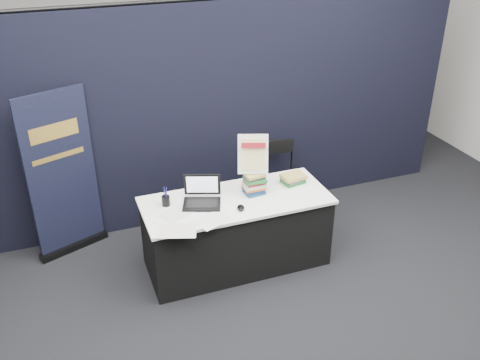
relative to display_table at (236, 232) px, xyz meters
name	(u,v)px	position (x,y,z in m)	size (l,w,h in m)	color
floor	(257,296)	(0.00, -0.55, -0.38)	(8.00, 8.00, 0.00)	black
wall_back	(152,20)	(0.00, 3.45, 1.37)	(8.00, 0.02, 3.50)	beige
drape_partition	(203,117)	(0.00, 1.05, 0.82)	(6.00, 0.08, 2.40)	black
display_table	(236,232)	(0.00, 0.00, 0.00)	(1.80, 0.75, 0.75)	black
laptop	(200,197)	(-0.34, 0.05, 0.44)	(0.41, 0.38, 0.26)	black
mouse	(241,208)	(-0.02, -0.19, 0.39)	(0.07, 0.11, 0.03)	black
brochure_left	(176,213)	(-0.60, -0.05, 0.38)	(0.30, 0.21, 0.00)	silver
brochure_mid	(178,231)	(-0.66, -0.33, 0.38)	(0.32, 0.23, 0.00)	silver
brochure_right	(213,220)	(-0.32, -0.27, 0.38)	(0.31, 0.22, 0.00)	silver
pen_cup	(166,201)	(-0.65, 0.12, 0.42)	(0.08, 0.08, 0.10)	black
book_stack_tall	(254,183)	(0.20, 0.05, 0.48)	(0.20, 0.16, 0.21)	navy
book_stack_short	(294,178)	(0.65, 0.11, 0.42)	(0.25, 0.21, 0.10)	#1D702E
info_sign	(253,155)	(0.20, 0.08, 0.77)	(0.31, 0.20, 0.39)	black
pullup_banner	(64,184)	(-1.52, 0.85, 0.39)	(0.72, 0.36, 1.73)	black
stacking_chair	(281,179)	(0.77, 0.64, 0.13)	(0.47, 0.48, 0.91)	black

